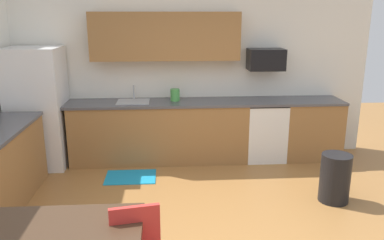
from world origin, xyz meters
name	(u,v)px	position (x,y,z in m)	size (l,w,h in m)	color
wall_back	(185,71)	(0.00, 2.65, 1.35)	(5.80, 0.10, 2.70)	white
cabinet_run_back	(160,133)	(-0.42, 2.30, 0.45)	(2.67, 0.60, 0.90)	olive
cabinet_run_back_right	(310,130)	(1.96, 2.30, 0.45)	(0.88, 0.60, 0.90)	olive
countertop_back	(186,102)	(0.00, 2.30, 0.92)	(4.80, 0.64, 0.04)	#4C4C51
upper_cabinets_back	(165,36)	(-0.30, 2.43, 1.90)	(2.20, 0.34, 0.70)	olive
refrigerator	(38,108)	(-2.18, 2.22, 0.88)	(0.76, 0.70, 1.77)	white
oven_range	(264,130)	(1.22, 2.30, 0.46)	(0.60, 0.60, 0.91)	white
microwave	(266,59)	(1.22, 2.40, 1.55)	(0.54, 0.36, 0.32)	black
sink_basin	(133,106)	(-0.80, 2.30, 0.88)	(0.48, 0.40, 0.14)	#A5A8AD
sink_faucet	(134,93)	(-0.80, 2.48, 1.04)	(0.02, 0.02, 0.24)	#B2B5BA
trash_bin	(335,178)	(1.73, 0.78, 0.30)	(0.36, 0.36, 0.60)	black
floor_mat	(131,177)	(-0.82, 1.65, 0.01)	(0.70, 0.50, 0.01)	#198CBF
kettle	(175,95)	(-0.17, 2.35, 1.02)	(0.14, 0.14, 0.20)	#4CA54C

